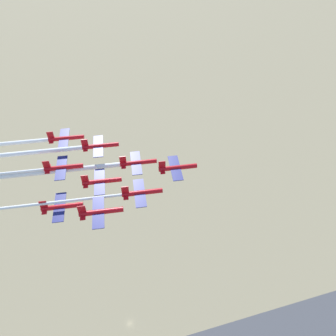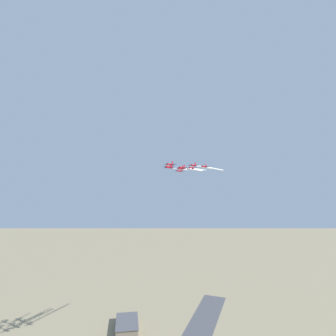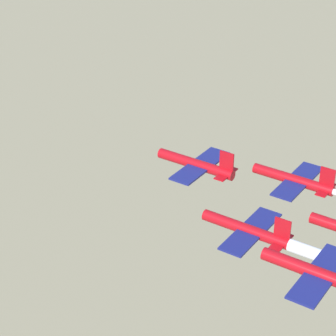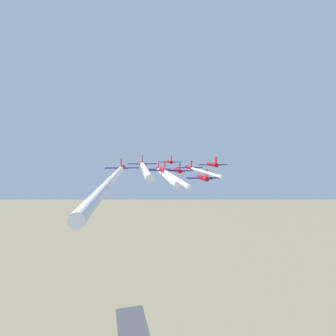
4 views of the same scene
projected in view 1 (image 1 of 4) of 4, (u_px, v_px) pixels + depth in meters
ground_plane at (130, 323)px, 232.23m from camera, size 3000.00×3000.00×0.00m
jet_0 at (176, 168)px, 89.30m from camera, size 9.77×9.61×3.55m
jet_1 at (137, 163)px, 94.11m from camera, size 9.77×9.61×3.55m
jet_2 at (141, 193)px, 84.98m from camera, size 9.77×9.61×3.55m
jet_3 at (99, 146)px, 95.59m from camera, size 9.77×9.61×3.55m
jet_4 at (101, 181)px, 88.51m from camera, size 9.77×9.61×3.55m
jet_5 at (100, 212)px, 78.39m from camera, size 9.77×9.61×3.55m
jet_6 at (65, 138)px, 99.30m from camera, size 9.77×9.61×3.55m
jet_7 at (62, 167)px, 91.08m from camera, size 9.77×9.61×3.55m
jet_8 at (61, 207)px, 84.04m from camera, size 9.77×9.61×3.55m
smoke_trail_1 at (43, 172)px, 91.26m from camera, size 35.43×26.49×1.38m
smoke_trail_2 at (55, 202)px, 82.64m from camera, size 27.60×20.52×0.76m
smoke_trail_3 at (2, 155)px, 92.64m from camera, size 36.81×27.48×1.29m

